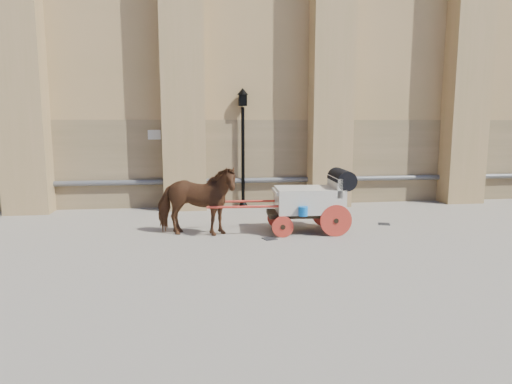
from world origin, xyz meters
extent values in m
plane|color=gray|center=(0.00, 0.00, 0.00)|extent=(90.00, 90.00, 0.00)
cube|color=#937755|center=(2.00, 4.15, 1.50)|extent=(44.00, 0.35, 3.00)
cylinder|color=#59595B|center=(2.00, 3.88, 0.90)|extent=(42.00, 0.18, 0.18)
cube|color=beige|center=(-2.00, 3.97, 2.50)|extent=(0.42, 0.04, 0.32)
imported|color=brown|center=(-0.67, -0.18, 0.91)|extent=(2.32, 1.45, 1.82)
cube|color=black|center=(2.23, -0.16, 0.50)|extent=(2.07, 1.03, 0.11)
cube|color=beige|center=(2.32, -0.17, 0.87)|extent=(1.81, 1.25, 0.64)
cube|color=beige|center=(3.00, -0.21, 1.24)|extent=(0.20, 1.15, 0.50)
cube|color=beige|center=(1.54, -0.12, 1.10)|extent=(0.38, 1.03, 0.09)
cylinder|color=black|center=(3.19, -0.22, 1.42)|extent=(0.58, 1.17, 0.51)
cylinder|color=red|center=(2.88, -0.77, 0.41)|extent=(0.83, 0.10, 0.83)
cylinder|color=red|center=(2.95, 0.37, 0.41)|extent=(0.83, 0.10, 0.83)
cylinder|color=red|center=(1.51, -0.69, 0.28)|extent=(0.55, 0.09, 0.55)
cylinder|color=red|center=(1.57, 0.45, 0.28)|extent=(0.55, 0.09, 0.55)
cylinder|color=red|center=(0.69, -0.49, 0.78)|extent=(2.20, 0.19, 0.06)
cylinder|color=red|center=(0.74, 0.34, 0.78)|extent=(2.20, 0.19, 0.06)
cylinder|color=blue|center=(2.01, -0.79, 0.69)|extent=(0.24, 0.24, 0.24)
cylinder|color=black|center=(0.99, 3.80, 1.71)|extent=(0.11, 0.11, 3.43)
cone|color=black|center=(0.99, 3.80, 0.17)|extent=(0.34, 0.34, 0.34)
cube|color=black|center=(0.99, 3.80, 3.66)|extent=(0.27, 0.27, 0.40)
cone|color=black|center=(0.99, 3.80, 3.95)|extent=(0.38, 0.38, 0.23)
cube|color=black|center=(1.15, -0.79, 0.01)|extent=(0.41, 0.41, 0.01)
cube|color=black|center=(4.71, 0.42, 0.01)|extent=(0.41, 0.41, 0.01)
camera|label=1|loc=(-0.73, -11.83, 2.91)|focal=32.00mm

